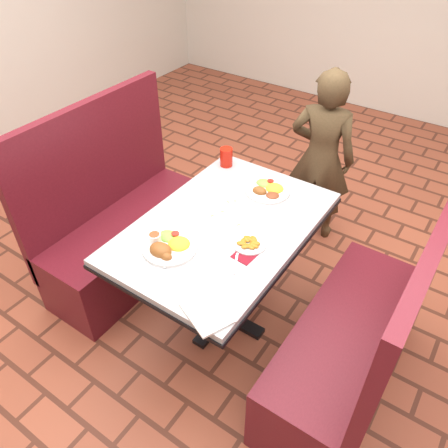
{
  "coord_description": "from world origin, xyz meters",
  "views": [
    {
      "loc": [
        0.99,
        -1.46,
        2.2
      ],
      "look_at": [
        0.0,
        0.0,
        0.75
      ],
      "focal_mm": 35.0,
      "sensor_mm": 36.0,
      "label": 1
    }
  ],
  "objects": [
    {
      "name": "spoon_utensil",
      "position": [
        0.21,
        -0.22,
        0.76
      ],
      "size": [
        0.07,
        0.13,
        0.0
      ],
      "primitive_type": "cube",
      "rotation": [
        0.0,
        0.0,
        0.46
      ],
      "color": "silver",
      "rests_on": "dining_table"
    },
    {
      "name": "booth_bench_right",
      "position": [
        0.8,
        0.0,
        0.33
      ],
      "size": [
        0.47,
        1.2,
        1.17
      ],
      "color": "maroon",
      "rests_on": "ground"
    },
    {
      "name": "booth_bench_left",
      "position": [
        -0.8,
        0.0,
        0.33
      ],
      "size": [
        0.47,
        1.2,
        1.17
      ],
      "color": "maroon",
      "rests_on": "ground"
    },
    {
      "name": "knife_utensil",
      "position": [
        -0.08,
        -0.36,
        0.76
      ],
      "size": [
        0.08,
        0.14,
        0.0
      ],
      "primitive_type": "cube",
      "rotation": [
        0.0,
        0.0,
        0.47
      ],
      "color": "silver",
      "rests_on": "dining_table"
    },
    {
      "name": "far_dinner_plate",
      "position": [
        0.04,
        0.39,
        0.77
      ],
      "size": [
        0.25,
        0.25,
        0.06
      ],
      "rotation": [
        0.0,
        0.0,
        0.01
      ],
      "color": "white",
      "rests_on": "dining_table"
    },
    {
      "name": "dining_table",
      "position": [
        0.0,
        0.0,
        0.65
      ],
      "size": [
        0.81,
        1.21,
        0.75
      ],
      "color": "#A9ACAE",
      "rests_on": "ground"
    },
    {
      "name": "diner_person",
      "position": [
        0.07,
        1.1,
        0.63
      ],
      "size": [
        0.51,
        0.38,
        1.26
      ],
      "primitive_type": "imported",
      "rotation": [
        0.0,
        0.0,
        3.31
      ],
      "color": "brown",
      "rests_on": "ground"
    },
    {
      "name": "near_dinner_plate",
      "position": [
        -0.12,
        -0.31,
        0.78
      ],
      "size": [
        0.27,
        0.27,
        0.08
      ],
      "rotation": [
        0.0,
        0.0,
        -0.23
      ],
      "color": "white",
      "rests_on": "dining_table"
    },
    {
      "name": "paper_napkin",
      "position": [
        0.27,
        -0.53,
        0.76
      ],
      "size": [
        0.26,
        0.23,
        0.01
      ],
      "primitive_type": "cube",
      "rotation": [
        0.0,
        0.0,
        -0.41
      ],
      "color": "white",
      "rests_on": "dining_table"
    },
    {
      "name": "red_tumbler",
      "position": [
        -0.32,
        0.49,
        0.81
      ],
      "size": [
        0.08,
        0.08,
        0.12
      ],
      "primitive_type": "cylinder",
      "color": "red",
      "rests_on": "dining_table"
    },
    {
      "name": "fork_utensil",
      "position": [
        -0.1,
        -0.35,
        0.76
      ],
      "size": [
        0.08,
        0.14,
        0.0
      ],
      "primitive_type": "cube",
      "rotation": [
        0.0,
        0.0,
        -0.47
      ],
      "color": "silver",
      "rests_on": "dining_table"
    },
    {
      "name": "lettuce_shreds",
      "position": [
        0.04,
        0.06,
        0.75
      ],
      "size": [
        0.28,
        0.32,
        0.0
      ],
      "primitive_type": null,
      "color": "#90CB51",
      "rests_on": "dining_table"
    },
    {
      "name": "maroon_napkin",
      "position": [
        0.22,
        -0.14,
        0.75
      ],
      "size": [
        0.11,
        0.11,
        0.0
      ],
      "primitive_type": "cube",
      "rotation": [
        0.0,
        0.0,
        -0.07
      ],
      "color": "maroon",
      "rests_on": "dining_table"
    },
    {
      "name": "plantain_plate",
      "position": [
        0.19,
        -0.06,
        0.76
      ],
      "size": [
        0.17,
        0.17,
        0.03
      ],
      "rotation": [
        0.0,
        0.0,
        -0.13
      ],
      "color": "white",
      "rests_on": "dining_table"
    }
  ]
}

